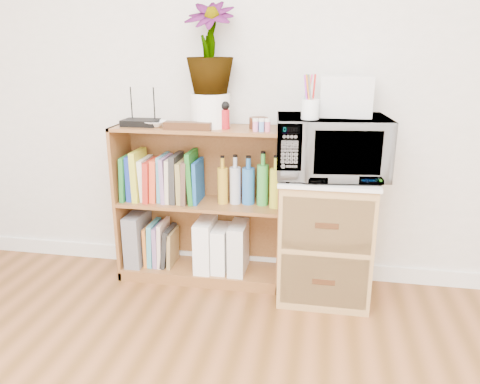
# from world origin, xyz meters

# --- Properties ---
(skirting_board) EXTENTS (4.00, 0.02, 0.10)m
(skirting_board) POSITION_xyz_m (0.00, 2.24, 0.05)
(skirting_board) COLOR white
(skirting_board) RESTS_ON ground
(bookshelf) EXTENTS (1.00, 0.30, 0.95)m
(bookshelf) POSITION_xyz_m (-0.35, 2.10, 0.47)
(bookshelf) COLOR brown
(bookshelf) RESTS_ON ground
(wicker_unit) EXTENTS (0.50, 0.45, 0.70)m
(wicker_unit) POSITION_xyz_m (0.40, 2.02, 0.35)
(wicker_unit) COLOR #9E7542
(wicker_unit) RESTS_ON ground
(microwave) EXTENTS (0.62, 0.45, 0.32)m
(microwave) POSITION_xyz_m (0.40, 2.02, 0.88)
(microwave) COLOR white
(microwave) RESTS_ON wicker_unit
(pen_cup) EXTENTS (0.09, 0.09, 0.10)m
(pen_cup) POSITION_xyz_m (0.29, 1.91, 1.09)
(pen_cup) COLOR white
(pen_cup) RESTS_ON microwave
(small_appliance) EXTENTS (0.26, 0.22, 0.21)m
(small_appliance) POSITION_xyz_m (0.46, 2.06, 1.14)
(small_appliance) COLOR silver
(small_appliance) RESTS_ON microwave
(router) EXTENTS (0.20, 0.14, 0.04)m
(router) POSITION_xyz_m (-0.69, 2.08, 0.97)
(router) COLOR black
(router) RESTS_ON bookshelf
(white_bowl) EXTENTS (0.13, 0.13, 0.03)m
(white_bowl) POSITION_xyz_m (-0.60, 2.07, 0.97)
(white_bowl) COLOR white
(white_bowl) RESTS_ON bookshelf
(plant_pot) EXTENTS (0.22, 0.22, 0.19)m
(plant_pot) POSITION_xyz_m (-0.28, 2.12, 1.04)
(plant_pot) COLOR white
(plant_pot) RESTS_ON bookshelf
(potted_plant) EXTENTS (0.27, 0.27, 0.49)m
(potted_plant) POSITION_xyz_m (-0.28, 2.12, 1.38)
(potted_plant) COLOR #2E6D2B
(potted_plant) RESTS_ON plant_pot
(trinket_box) EXTENTS (0.27, 0.07, 0.04)m
(trinket_box) POSITION_xyz_m (-0.38, 2.00, 0.97)
(trinket_box) COLOR #351C0E
(trinket_box) RESTS_ON bookshelf
(kokeshi_doll) EXTENTS (0.05, 0.05, 0.11)m
(kokeshi_doll) POSITION_xyz_m (-0.18, 2.06, 1.00)
(kokeshi_doll) COLOR #B0151E
(kokeshi_doll) RESTS_ON bookshelf
(wooden_bowl) EXTENTS (0.11, 0.11, 0.06)m
(wooden_bowl) POSITION_xyz_m (-0.00, 2.11, 0.98)
(wooden_bowl) COLOR #361B0E
(wooden_bowl) RESTS_ON bookshelf
(paint_jars) EXTENTS (0.10, 0.04, 0.05)m
(paint_jars) POSITION_xyz_m (0.03, 2.01, 0.98)
(paint_jars) COLOR pink
(paint_jars) RESTS_ON bookshelf
(file_box) EXTENTS (0.10, 0.26, 0.33)m
(file_box) POSITION_xyz_m (-0.76, 2.10, 0.23)
(file_box) COLOR slate
(file_box) RESTS_ON bookshelf
(magazine_holder_left) EXTENTS (0.10, 0.25, 0.32)m
(magazine_holder_left) POSITION_xyz_m (-0.32, 2.09, 0.23)
(magazine_holder_left) COLOR white
(magazine_holder_left) RESTS_ON bookshelf
(magazine_holder_mid) EXTENTS (0.09, 0.22, 0.28)m
(magazine_holder_mid) POSITION_xyz_m (-0.22, 2.09, 0.21)
(magazine_holder_mid) COLOR white
(magazine_holder_mid) RESTS_ON bookshelf
(magazine_holder_right) EXTENTS (0.10, 0.24, 0.30)m
(magazine_holder_right) POSITION_xyz_m (-0.12, 2.09, 0.22)
(magazine_holder_right) COLOR silver
(magazine_holder_right) RESTS_ON bookshelf
(cookbooks) EXTENTS (0.47, 0.20, 0.31)m
(cookbooks) POSITION_xyz_m (-0.58, 2.10, 0.63)
(cookbooks) COLOR #1D6D29
(cookbooks) RESTS_ON bookshelf
(liquor_bottles) EXTENTS (0.46, 0.07, 0.31)m
(liquor_bottles) POSITION_xyz_m (-0.01, 2.10, 0.64)
(liquor_bottles) COLOR #BB9023
(liquor_bottles) RESTS_ON bookshelf
(lower_books) EXTENTS (0.18, 0.19, 0.29)m
(lower_books) POSITION_xyz_m (-0.61, 2.10, 0.20)
(lower_books) COLOR orange
(lower_books) RESTS_ON bookshelf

